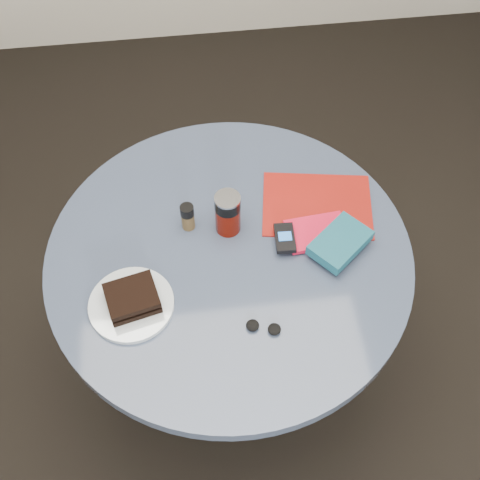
{
  "coord_description": "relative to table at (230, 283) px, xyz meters",
  "views": [
    {
      "loc": [
        -0.08,
        -0.91,
        2.11
      ],
      "look_at": [
        0.03,
        0.0,
        0.8
      ],
      "focal_mm": 45.0,
      "sensor_mm": 36.0,
      "label": 1
    }
  ],
  "objects": [
    {
      "name": "plate",
      "position": [
        -0.27,
        -0.13,
        0.17
      ],
      "size": [
        0.25,
        0.25,
        0.01
      ],
      "primitive_type": "cylinder",
      "rotation": [
        0.0,
        0.0,
        0.14
      ],
      "color": "silver",
      "rests_on": "table"
    },
    {
      "name": "headphones",
      "position": [
        0.06,
        -0.24,
        0.17
      ],
      "size": [
        0.09,
        0.06,
        0.02
      ],
      "color": "black",
      "rests_on": "table"
    },
    {
      "name": "red_book",
      "position": [
        0.25,
        0.02,
        0.18
      ],
      "size": [
        0.17,
        0.12,
        0.01
      ],
      "primitive_type": "cube",
      "rotation": [
        0.0,
        0.0,
        0.08
      ],
      "color": "red",
      "rests_on": "magazine"
    },
    {
      "name": "ground",
      "position": [
        0.0,
        0.0,
        -0.59
      ],
      "size": [
        4.0,
        4.0,
        0.0
      ],
      "primitive_type": "plane",
      "color": "black",
      "rests_on": "ground"
    },
    {
      "name": "table",
      "position": [
        0.0,
        0.0,
        0.0
      ],
      "size": [
        1.0,
        1.0,
        0.75
      ],
      "color": "black",
      "rests_on": "ground"
    },
    {
      "name": "soda_can",
      "position": [
        0.01,
        0.08,
        0.23
      ],
      "size": [
        0.09,
        0.09,
        0.13
      ],
      "color": "#5C0E04",
      "rests_on": "table"
    },
    {
      "name": "mp3_player",
      "position": [
        0.15,
        0.01,
        0.19
      ],
      "size": [
        0.06,
        0.1,
        0.02
      ],
      "color": "black",
      "rests_on": "red_book"
    },
    {
      "name": "pepper_grinder",
      "position": [
        -0.1,
        0.1,
        0.21
      ],
      "size": [
        0.04,
        0.04,
        0.09
      ],
      "color": "#4D3C21",
      "rests_on": "table"
    },
    {
      "name": "magazine",
      "position": [
        0.27,
        0.13,
        0.17
      ],
      "size": [
        0.34,
        0.28,
        0.01
      ],
      "primitive_type": "cube",
      "rotation": [
        0.0,
        0.0,
        -0.17
      ],
      "color": "maroon",
      "rests_on": "table"
    },
    {
      "name": "novel",
      "position": [
        0.3,
        -0.03,
        0.2
      ],
      "size": [
        0.19,
        0.19,
        0.03
      ],
      "primitive_type": "cube",
      "rotation": [
        0.0,
        0.0,
        0.7
      ],
      "color": "#13495B",
      "rests_on": "red_book"
    },
    {
      "name": "sandwich",
      "position": [
        -0.26,
        -0.13,
        0.2
      ],
      "size": [
        0.15,
        0.13,
        0.04
      ],
      "color": "black",
      "rests_on": "plate"
    }
  ]
}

